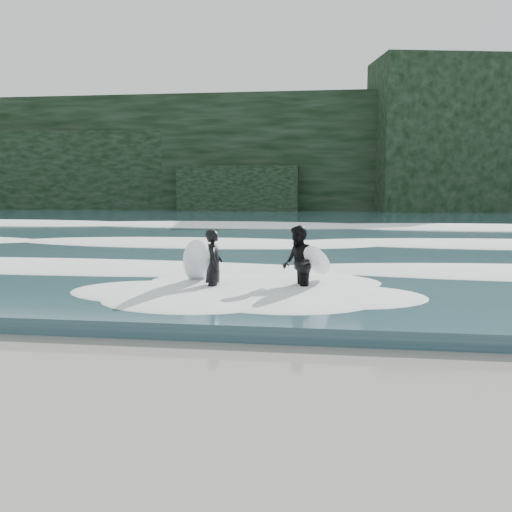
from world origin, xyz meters
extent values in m
plane|color=#88603E|center=(0.00, 0.00, 0.00)|extent=(120.00, 120.00, 0.00)
cube|color=#2C4C56|center=(0.00, 29.00, 0.15)|extent=(90.00, 52.00, 0.30)
cube|color=black|center=(0.00, 46.00, 5.00)|extent=(70.00, 9.00, 10.00)
ellipsoid|color=white|center=(0.00, 9.00, 0.40)|extent=(60.00, 3.20, 0.20)
ellipsoid|color=white|center=(0.00, 16.00, 0.42)|extent=(60.00, 4.00, 0.24)
ellipsoid|color=white|center=(0.00, 25.00, 0.45)|extent=(60.00, 4.80, 0.30)
imported|color=black|center=(-2.58, 6.28, 0.79)|extent=(0.48, 0.64, 1.59)
ellipsoid|color=silver|center=(-2.98, 6.33, 0.82)|extent=(1.05, 2.07, 1.33)
imported|color=black|center=(-0.76, 6.52, 0.84)|extent=(0.85, 0.97, 1.67)
ellipsoid|color=white|center=(-0.34, 6.52, 0.90)|extent=(0.74, 1.86, 0.94)
camera|label=1|loc=(0.03, -5.83, 2.58)|focal=40.00mm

